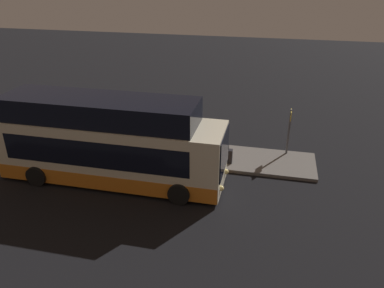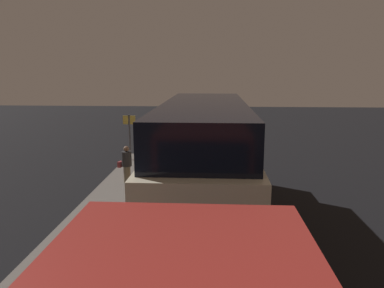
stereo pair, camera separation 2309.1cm
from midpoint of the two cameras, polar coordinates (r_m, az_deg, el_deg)
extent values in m
plane|color=black|center=(10.05, 18.59, -19.46)|extent=(80.00, 80.00, 0.00)
cube|color=#605B56|center=(12.31, 17.66, -9.52)|extent=(20.00, 2.74, 0.16)
cube|color=beige|center=(9.16, 24.99, -13.27)|extent=(10.12, 2.59, 2.71)
cube|color=orange|center=(9.78, 23.86, -17.91)|extent=(10.07, 2.61, 0.70)
cube|color=black|center=(8.91, 23.76, -11.55)|extent=(8.30, 2.62, 1.19)
cube|color=black|center=(11.33, 51.67, -11.38)|extent=(0.06, 2.28, 1.73)
sphere|color=#F9E58C|center=(12.40, 47.79, -14.50)|extent=(0.24, 0.24, 0.24)
sphere|color=#F9E58C|center=(11.56, 51.53, -18.67)|extent=(0.24, 0.24, 0.24)
cylinder|color=black|center=(11.98, 39.52, -13.70)|extent=(0.93, 0.30, 0.93)
cylinder|color=black|center=(10.34, 45.56, -22.28)|extent=(0.93, 0.30, 0.93)
cylinder|color=black|center=(10.58, 5.51, -12.06)|extent=(0.93, 0.30, 0.93)
cylinder|color=black|center=(8.68, 2.99, -22.29)|extent=(0.93, 0.30, 0.93)
cube|color=black|center=(8.10, 24.61, -2.64)|extent=(8.60, 2.38, 1.03)
cylinder|color=#6B604C|center=(13.59, 37.14, -8.26)|extent=(0.36, 0.36, 0.71)
cylinder|color=#262628|center=(13.29, 37.89, -5.83)|extent=(0.52, 0.52, 0.62)
sphere|color=brown|center=(13.11, 38.38, -4.22)|extent=(0.23, 0.23, 0.23)
cube|color=maroon|center=(13.67, 37.47, -6.17)|extent=(0.31, 0.21, 0.24)
cylinder|color=silver|center=(13.60, 41.59, -9.40)|extent=(0.35, 0.35, 0.82)
cylinder|color=#CC6B8C|center=(13.26, 42.54, -6.63)|extent=(0.51, 0.51, 0.71)
sphere|color=beige|center=(13.06, 43.17, -4.78)|extent=(0.27, 0.27, 0.27)
cube|color=#598C59|center=(13.34, 40.94, -7.47)|extent=(0.24, 0.31, 0.24)
cube|color=black|center=(13.54, 43.43, -10.47)|extent=(0.39, 0.27, 0.70)
cylinder|color=black|center=(13.32, 44.03, -8.78)|extent=(0.02, 0.02, 0.24)
cylinder|color=#4C4C51|center=(16.02, 50.20, -4.49)|extent=(0.10, 0.10, 2.40)
cube|color=#E5C64C|center=(15.73, 51.31, -1.54)|extent=(0.04, 0.65, 0.46)
camera|label=1|loc=(11.55, 139.71, -9.29)|focal=35.00mm
camera|label=2|loc=(11.55, -40.29, 9.29)|focal=35.00mm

